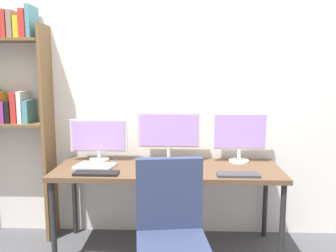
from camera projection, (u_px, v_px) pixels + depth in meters
The scene contains 11 objects.
wall_back at pixel (169, 98), 3.41m from camera, with size 4.31×0.10×2.60m.
desk at pixel (168, 174), 3.09m from camera, with size 1.91×0.68×0.74m.
bookshelf at pixel (1, 91), 3.27m from camera, with size 0.83×0.28×2.12m.
office_chair at pixel (171, 252), 2.32m from camera, with size 0.52×0.52×0.99m.
monitor_left at pixel (99, 138), 3.28m from camera, with size 0.52×0.18×0.38m.
monitor_center at pixel (169, 133), 3.25m from camera, with size 0.57×0.18×0.45m.
monitor_right at pixel (240, 134), 3.23m from camera, with size 0.49×0.18×0.45m.
keyboard_left at pixel (96, 173), 2.87m from camera, with size 0.35×0.13×0.02m, color black.
keyboard_right at pixel (238, 175), 2.83m from camera, with size 0.33×0.13×0.02m, color #38383D.
computer_mouse at pixel (177, 173), 2.85m from camera, with size 0.06×0.10×0.03m, color silver.
laptop_closed at pixel (95, 166), 3.08m from camera, with size 0.32×0.22×0.02m, color silver.
Camera 1 is at (0.11, -2.39, 1.55)m, focal length 38.68 mm.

